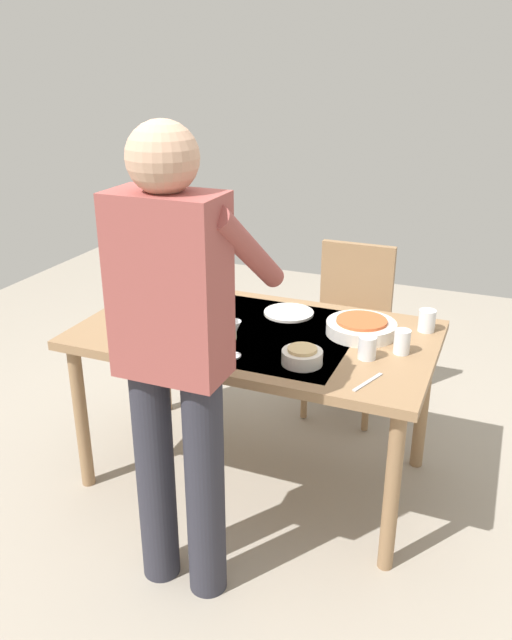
# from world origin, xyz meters

# --- Properties ---
(ground_plane) EXTENTS (6.00, 6.00, 0.00)m
(ground_plane) POSITION_xyz_m (0.00, 0.00, 0.00)
(ground_plane) COLOR #9E9384
(dining_table) EXTENTS (1.53, 0.87, 0.74)m
(dining_table) POSITION_xyz_m (0.00, 0.00, 0.67)
(dining_table) COLOR #93704C
(dining_table) RESTS_ON ground_plane
(chair_near) EXTENTS (0.40, 0.40, 0.91)m
(chair_near) POSITION_xyz_m (-0.22, -0.82, 0.53)
(chair_near) COLOR brown
(chair_near) RESTS_ON ground_plane
(person_server) EXTENTS (0.42, 0.61, 1.69)m
(person_server) POSITION_xyz_m (0.00, 0.70, 0.96)
(person_server) COLOR #2D2D38
(person_server) RESTS_ON ground_plane
(wine_bottle) EXTENTS (0.07, 0.07, 0.30)m
(wine_bottle) POSITION_xyz_m (0.15, 0.31, 0.86)
(wine_bottle) COLOR black
(wine_bottle) RESTS_ON dining_table
(wine_glass_left) EXTENTS (0.07, 0.07, 0.15)m
(wine_glass_left) POSITION_xyz_m (-0.01, 0.27, 0.85)
(wine_glass_left) COLOR white
(wine_glass_left) RESTS_ON dining_table
(water_cup_near_left) EXTENTS (0.07, 0.07, 0.10)m
(water_cup_near_left) POSITION_xyz_m (-0.63, -0.01, 0.79)
(water_cup_near_left) COLOR silver
(water_cup_near_left) RESTS_ON dining_table
(water_cup_near_right) EXTENTS (0.07, 0.07, 0.10)m
(water_cup_near_right) POSITION_xyz_m (-0.68, -0.28, 0.79)
(water_cup_near_right) COLOR silver
(water_cup_near_right) RESTS_ON dining_table
(water_cup_far_left) EXTENTS (0.07, 0.07, 0.09)m
(water_cup_far_left) POSITION_xyz_m (-0.51, 0.09, 0.79)
(water_cup_far_left) COLOR silver
(water_cup_far_left) RESTS_ON dining_table
(serving_bowl_pasta) EXTENTS (0.30, 0.30, 0.07)m
(serving_bowl_pasta) POSITION_xyz_m (-0.43, -0.14, 0.78)
(serving_bowl_pasta) COLOR silver
(serving_bowl_pasta) RESTS_ON dining_table
(side_bowl_salad) EXTENTS (0.18, 0.18, 0.07)m
(side_bowl_salad) POSITION_xyz_m (0.33, -0.17, 0.78)
(side_bowl_salad) COLOR silver
(side_bowl_salad) RESTS_ON dining_table
(side_bowl_bread) EXTENTS (0.16, 0.16, 0.07)m
(side_bowl_bread) POSITION_xyz_m (-0.29, 0.23, 0.78)
(side_bowl_bread) COLOR silver
(side_bowl_bread) RESTS_ON dining_table
(dinner_plate_near) EXTENTS (0.23, 0.23, 0.01)m
(dinner_plate_near) POSITION_xyz_m (-0.07, -0.24, 0.75)
(dinner_plate_near) COLOR silver
(dinner_plate_near) RESTS_ON dining_table
(dinner_plate_far) EXTENTS (0.23, 0.23, 0.01)m
(dinner_plate_far) POSITION_xyz_m (0.37, 0.24, 0.75)
(dinner_plate_far) COLOR silver
(dinner_plate_far) RESTS_ON dining_table
(table_knife) EXTENTS (0.08, 0.19, 0.00)m
(table_knife) POSITION_xyz_m (0.58, -0.17, 0.75)
(table_knife) COLOR silver
(table_knife) RESTS_ON dining_table
(table_fork) EXTENTS (0.07, 0.17, 0.00)m
(table_fork) POSITION_xyz_m (-0.56, 0.29, 0.75)
(table_fork) COLOR silver
(table_fork) RESTS_ON dining_table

